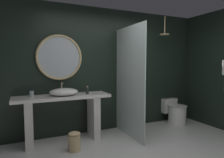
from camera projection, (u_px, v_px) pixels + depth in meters
back_wall_panel at (105, 70)px, 4.29m from camera, size 4.80×0.10×2.60m
vanity_counter at (63, 112)px, 3.65m from camera, size 1.72×0.51×0.86m
vessel_sink at (64, 92)px, 3.60m from camera, size 0.51×0.42×0.23m
tumbler_cup at (32, 94)px, 3.45m from camera, size 0.07×0.07×0.11m
soap_dispenser at (87, 90)px, 3.77m from camera, size 0.05×0.05×0.16m
round_wall_mirror at (60, 57)px, 3.78m from camera, size 0.87×0.05×0.87m
shower_glass_panel at (129, 82)px, 3.87m from camera, size 0.02×1.10×2.16m
rain_shower_head at (165, 33)px, 4.44m from camera, size 0.21×0.21×0.42m
toilet at (175, 113)px, 4.75m from camera, size 0.43×0.59×0.57m
waste_bin at (74, 141)px, 3.27m from camera, size 0.20×0.20×0.32m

